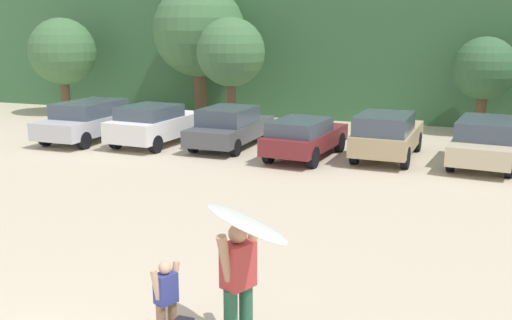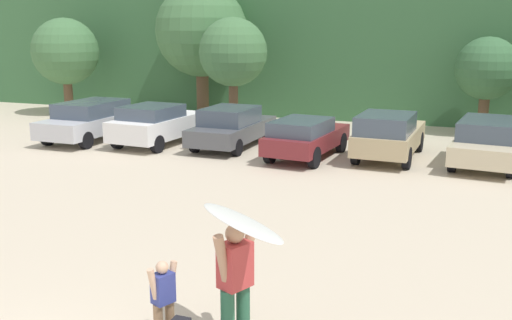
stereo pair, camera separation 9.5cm
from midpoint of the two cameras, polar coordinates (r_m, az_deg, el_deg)
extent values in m
cube|color=#38663D|center=(33.20, 11.97, 12.69)|extent=(108.00, 12.00, 8.71)
cylinder|color=brown|center=(31.15, -18.34, 5.91)|extent=(0.45, 0.45, 1.76)
sphere|color=#427042|center=(30.99, -18.64, 10.11)|extent=(3.32, 3.32, 3.32)
cylinder|color=brown|center=(28.84, -5.61, 6.54)|extent=(0.60, 0.60, 2.31)
sphere|color=#427042|center=(28.67, -5.74, 12.60)|extent=(4.45, 4.45, 4.45)
cylinder|color=brown|center=(25.63, -2.55, 5.49)|extent=(0.41, 0.41, 2.04)
sphere|color=#427042|center=(25.44, -2.60, 10.60)|extent=(2.98, 2.98, 2.98)
cylinder|color=brown|center=(25.54, 21.17, 4.17)|extent=(0.42, 0.42, 1.65)
sphere|color=#38663D|center=(25.35, 21.52, 8.42)|extent=(2.53, 2.53, 2.53)
cube|color=silver|center=(23.63, -16.18, 3.44)|extent=(1.98, 4.70, 0.65)
cube|color=#3F4C5B|center=(23.58, -16.21, 4.90)|extent=(1.80, 2.78, 0.56)
cylinder|color=black|center=(25.41, -15.61, 3.37)|extent=(0.23, 0.65, 0.64)
cylinder|color=black|center=(24.43, -12.34, 3.18)|extent=(0.23, 0.65, 0.64)
cylinder|color=black|center=(23.05, -20.15, 2.11)|extent=(0.23, 0.65, 0.64)
cylinder|color=black|center=(21.96, -16.73, 1.86)|extent=(0.23, 0.65, 0.64)
cube|color=white|center=(22.18, -9.95, 3.29)|extent=(2.22, 4.16, 0.74)
cube|color=#3F4C5B|center=(21.77, -10.60, 4.68)|extent=(1.92, 2.21, 0.46)
cylinder|color=black|center=(23.80, -9.83, 3.03)|extent=(0.27, 0.65, 0.64)
cylinder|color=black|center=(22.88, -6.25, 2.75)|extent=(0.27, 0.65, 0.64)
cylinder|color=black|center=(21.70, -13.77, 1.90)|extent=(0.27, 0.65, 0.64)
cylinder|color=black|center=(20.69, -10.01, 1.55)|extent=(0.27, 0.65, 0.64)
cube|color=#4C4F54|center=(21.51, -2.59, 2.92)|extent=(1.90, 4.53, 0.59)
cube|color=#3F4C5B|center=(21.17, -2.90, 4.39)|extent=(1.71, 2.24, 0.60)
cylinder|color=black|center=(23.22, -2.92, 2.91)|extent=(0.23, 0.61, 0.60)
cylinder|color=black|center=(22.60, 0.83, 2.66)|extent=(0.23, 0.61, 0.60)
cylinder|color=black|center=(20.60, -6.32, 1.57)|extent=(0.23, 0.61, 0.60)
cylinder|color=black|center=(19.91, -2.18, 1.24)|extent=(0.23, 0.61, 0.60)
cube|color=maroon|center=(19.70, 4.81, 2.07)|extent=(2.10, 4.24, 0.57)
cube|color=#3F4C5B|center=(19.08, 4.21, 3.30)|extent=(1.78, 2.43, 0.46)
cylinder|color=black|center=(21.27, 4.19, 2.10)|extent=(0.29, 0.71, 0.69)
cylinder|color=black|center=(20.76, 8.11, 1.74)|extent=(0.29, 0.71, 0.69)
cylinder|color=black|center=(18.83, 1.13, 0.71)|extent=(0.29, 0.71, 0.69)
cylinder|color=black|center=(18.26, 5.50, 0.27)|extent=(0.29, 0.71, 0.69)
cube|color=tan|center=(20.10, 12.77, 2.14)|extent=(1.96, 4.40, 0.66)
cube|color=#3F4C5B|center=(19.15, 12.41, 3.55)|extent=(1.74, 2.39, 0.60)
cylinder|color=black|center=(21.68, 11.28, 2.10)|extent=(0.25, 0.71, 0.70)
cylinder|color=black|center=(21.44, 15.51, 1.76)|extent=(0.25, 0.71, 0.70)
cylinder|color=black|center=(18.94, 9.56, 0.62)|extent=(0.25, 0.71, 0.70)
cylinder|color=black|center=(18.66, 14.39, 0.21)|extent=(0.25, 0.71, 0.70)
cube|color=beige|center=(20.02, 21.56, 1.31)|extent=(2.32, 4.74, 0.59)
cube|color=#3F4C5B|center=(19.93, 21.70, 2.95)|extent=(1.97, 2.90, 0.57)
cylinder|color=black|center=(21.63, 19.71, 1.46)|extent=(0.29, 0.65, 0.63)
cylinder|color=black|center=(18.70, 18.54, -0.16)|extent=(0.29, 0.65, 0.63)
cylinder|color=black|center=(18.56, 23.56, -0.67)|extent=(0.29, 0.65, 0.63)
cylinder|color=#26593F|center=(8.27, -2.85, -15.29)|extent=(0.20, 0.20, 0.84)
cylinder|color=#26593F|center=(8.45, -1.33, -14.62)|extent=(0.20, 0.20, 0.84)
cube|color=#B23838|center=(8.04, -2.13, -10.30)|extent=(0.46, 0.52, 0.64)
sphere|color=tan|center=(7.87, -2.15, -7.27)|extent=(0.27, 0.27, 0.27)
cylinder|color=tan|center=(7.83, -3.39, -9.65)|extent=(0.25, 0.32, 0.69)
cylinder|color=tan|center=(8.13, -0.94, -8.75)|extent=(0.28, 0.39, 0.68)
cylinder|color=#8C6B4C|center=(8.62, -8.55, -15.20)|extent=(0.13, 0.13, 0.57)
cube|color=#333D8C|center=(8.34, -9.23, -12.38)|extent=(0.31, 0.35, 0.43)
sphere|color=#D8AD8C|center=(8.21, -9.31, -10.43)|extent=(0.18, 0.18, 0.18)
cylinder|color=#D8AD8C|center=(8.21, -10.16, -11.97)|extent=(0.16, 0.20, 0.47)
cylinder|color=#D8AD8C|center=(8.38, -8.38, -11.36)|extent=(0.16, 0.21, 0.47)
ellipsoid|color=white|center=(7.63, -1.58, -6.12)|extent=(1.83, 1.62, 0.17)
camera|label=1|loc=(0.05, -90.21, -0.05)|focal=40.54mm
camera|label=2|loc=(0.05, 89.79, 0.05)|focal=40.54mm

